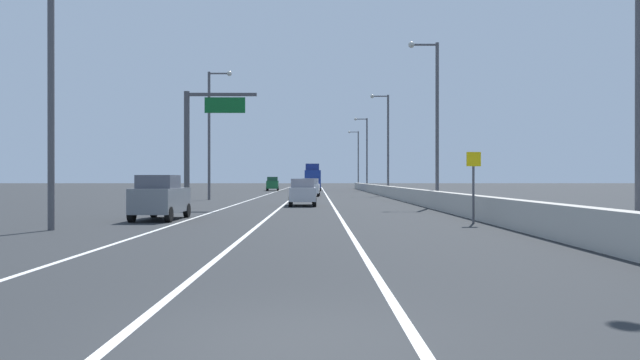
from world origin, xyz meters
TOP-DOWN VIEW (x-y plane):
  - ground_plane at (0.00, 64.00)m, footprint 320.00×320.00m
  - lane_stripe_left at (-5.50, 55.00)m, footprint 0.16×130.00m
  - lane_stripe_center at (-2.00, 55.00)m, footprint 0.16×130.00m
  - lane_stripe_right at (1.50, 55.00)m, footprint 0.16×130.00m
  - jersey_barrier_right at (7.82, 40.00)m, footprint 0.60×120.00m
  - overhead_sign_gantry at (-7.26, 30.12)m, footprint 4.68×0.36m
  - speed_advisory_sign at (6.92, 17.23)m, footprint 0.60×0.11m
  - lamp_post_right_near at (8.57, 8.26)m, footprint 2.14×0.44m
  - lamp_post_right_second at (8.54, 33.05)m, footprint 2.14×0.44m
  - lamp_post_right_third at (8.25, 57.84)m, footprint 2.14×0.44m
  - lamp_post_right_fourth at (8.06, 82.63)m, footprint 2.14×0.44m
  - lamp_post_right_fifth at (8.54, 107.42)m, footprint 2.14×0.44m
  - lamp_post_left_near at (-9.11, 14.26)m, footprint 2.14×0.44m
  - lamp_post_left_mid at (-8.94, 44.01)m, footprint 2.14×0.44m
  - car_gray_0 at (-6.79, 19.50)m, footprint 1.90×4.10m
  - car_white_1 at (-0.26, 54.02)m, footprint 2.03×4.10m
  - car_green_2 at (-6.43, 81.82)m, footprint 2.00×4.23m
  - car_silver_3 at (-0.62, 32.95)m, footprint 1.94×4.36m
  - box_truck at (-0.25, 81.77)m, footprint 2.60×8.30m

SIDE VIEW (x-z plane):
  - ground_plane at x=0.00m, z-range 0.00..0.00m
  - lane_stripe_left at x=-5.50m, z-range 0.00..0.00m
  - lane_stripe_center at x=-2.00m, z-range 0.00..0.00m
  - lane_stripe_right at x=1.50m, z-range 0.00..0.00m
  - jersey_barrier_right at x=7.82m, z-range 0.00..1.10m
  - car_silver_3 at x=-0.62m, z-range 0.00..1.87m
  - car_white_1 at x=-0.26m, z-range 0.00..1.90m
  - car_gray_0 at x=-6.79m, z-range -0.01..2.04m
  - car_green_2 at x=-6.43m, z-range -0.01..2.14m
  - speed_advisory_sign at x=6.92m, z-range 0.26..3.26m
  - box_truck at x=-0.25m, z-range -0.18..4.05m
  - overhead_sign_gantry at x=-7.26m, z-range 0.98..8.48m
  - lamp_post_right_near at x=8.57m, z-range 0.77..12.19m
  - lamp_post_right_second at x=8.54m, z-range 0.77..12.19m
  - lamp_post_right_third at x=8.25m, z-range 0.77..12.19m
  - lamp_post_right_fourth at x=8.06m, z-range 0.77..12.19m
  - lamp_post_right_fifth at x=8.54m, z-range 0.77..12.19m
  - lamp_post_left_near at x=-9.11m, z-range 0.77..12.19m
  - lamp_post_left_mid at x=-8.94m, z-range 0.77..12.19m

